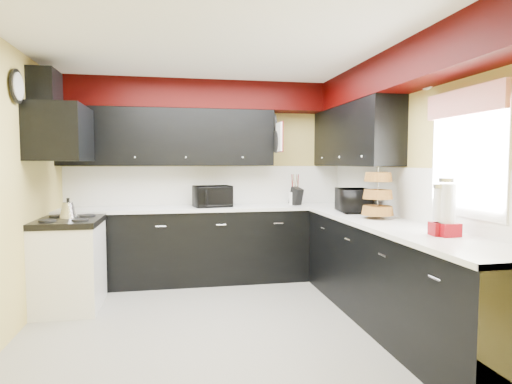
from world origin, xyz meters
TOP-DOWN VIEW (x-y plane):
  - ground at (0.00, 0.00)m, footprint 3.60×3.60m
  - wall_back at (0.00, 1.80)m, footprint 3.60×0.06m
  - wall_right at (1.80, 0.00)m, footprint 0.06×3.60m
  - wall_left at (-1.80, 0.00)m, footprint 0.06×3.60m
  - ceiling at (0.00, 0.00)m, footprint 3.60×3.60m
  - cab_back at (0.00, 1.50)m, footprint 3.60×0.60m
  - cab_right at (1.50, -0.30)m, footprint 0.60×3.00m
  - counter_back at (0.00, 1.50)m, footprint 3.62×0.64m
  - counter_right at (1.50, -0.30)m, footprint 0.64×3.02m
  - splash_back at (0.00, 1.79)m, footprint 3.60×0.02m
  - splash_right at (1.79, 0.00)m, footprint 0.02×3.60m
  - upper_back at (-0.50, 1.62)m, footprint 2.60×0.35m
  - upper_right at (1.62, 0.90)m, footprint 0.35×1.80m
  - soffit_back at (0.00, 1.62)m, footprint 3.60×0.36m
  - soffit_right at (1.62, -0.18)m, footprint 0.36×3.24m
  - stove at (-1.50, 0.75)m, footprint 0.60×0.75m
  - cooktop at (-1.50, 0.75)m, footprint 0.62×0.77m
  - hood at (-1.55, 0.75)m, footprint 0.50×0.78m
  - hood_duct at (-1.68, 0.75)m, footprint 0.24×0.40m
  - window at (1.79, -0.90)m, footprint 0.03×0.86m
  - valance at (1.73, -0.90)m, footprint 0.04×0.88m
  - pan_top at (0.82, 1.55)m, footprint 0.03×0.22m
  - pan_mid at (0.82, 1.42)m, footprint 0.03×0.28m
  - pan_low at (0.82, 1.68)m, footprint 0.03×0.24m
  - cut_board at (0.83, 1.30)m, footprint 0.03×0.26m
  - baskets at (1.52, 0.05)m, footprint 0.27×0.27m
  - clock at (-1.77, 0.25)m, footprint 0.03×0.30m
  - deco_plate at (1.77, -0.35)m, footprint 0.03×0.24m
  - toaster_oven at (0.02, 1.46)m, footprint 0.51×0.44m
  - microwave at (1.52, 0.61)m, footprint 0.37×0.51m
  - utensil_crock at (1.10, 1.52)m, footprint 0.20×0.20m
  - knife_block at (1.10, 1.47)m, footprint 0.15×0.17m
  - kettle at (-1.52, 0.84)m, footprint 0.23×0.23m
  - dispenser_a at (1.53, -0.95)m, footprint 0.15×0.15m
  - dispenser_b at (1.56, -0.98)m, footprint 0.16×0.16m

SIDE VIEW (x-z plane):
  - ground at x=0.00m, z-range 0.00..0.00m
  - stove at x=-1.50m, z-range 0.00..0.86m
  - cab_back at x=0.00m, z-range 0.00..0.90m
  - cab_right at x=1.50m, z-range 0.00..0.90m
  - cooktop at x=-1.50m, z-range 0.86..0.92m
  - counter_back at x=0.00m, z-range 0.90..0.94m
  - counter_right at x=1.50m, z-range 0.90..0.94m
  - kettle at x=-1.52m, z-range 0.92..1.08m
  - utensil_crock at x=1.10m, z-range 0.94..1.11m
  - knife_block at x=1.10m, z-range 0.94..1.16m
  - microwave at x=1.52m, z-range 0.94..1.20m
  - toaster_oven at x=0.02m, z-range 0.94..1.20m
  - dispenser_a at x=1.53m, z-range 0.94..1.29m
  - dispenser_b at x=1.56m, z-range 0.94..1.36m
  - baskets at x=1.52m, z-range 0.93..1.43m
  - splash_back at x=0.00m, z-range 0.94..1.44m
  - splash_right at x=1.79m, z-range 0.94..1.44m
  - wall_back at x=0.00m, z-range 0.00..2.50m
  - wall_right at x=1.80m, z-range 0.00..2.50m
  - wall_left at x=-1.80m, z-range 0.00..2.50m
  - window at x=1.79m, z-range 1.07..2.03m
  - pan_low at x=0.82m, z-range 1.51..1.93m
  - pan_mid at x=0.82m, z-range 1.52..1.98m
  - hood at x=-1.55m, z-range 1.50..2.06m
  - upper_back at x=-0.50m, z-range 1.45..2.15m
  - upper_right at x=1.62m, z-range 1.45..2.15m
  - cut_board at x=0.83m, z-range 1.62..1.98m
  - valance at x=1.73m, z-range 1.85..2.05m
  - pan_top at x=0.82m, z-range 1.80..2.20m
  - clock at x=-1.77m, z-range 2.00..2.30m
  - hood_duct at x=-1.68m, z-range 2.00..2.40m
  - deco_plate at x=1.77m, z-range 2.13..2.37m
  - soffit_back at x=0.00m, z-range 2.15..2.50m
  - soffit_right at x=1.62m, z-range 2.15..2.50m
  - ceiling at x=0.00m, z-range 2.47..2.53m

